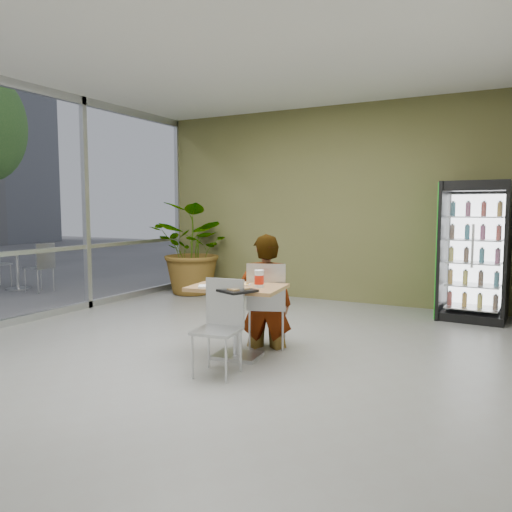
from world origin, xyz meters
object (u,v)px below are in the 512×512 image
at_px(chair_near, 221,318).
at_px(seated_woman, 266,304).
at_px(soda_cup, 259,279).
at_px(cafeteria_tray, 233,290).
at_px(potted_plant, 196,248).
at_px(beverage_fridge, 474,251).
at_px(dining_table, 238,306).
at_px(chair_far, 267,298).

bearing_deg(chair_near, seated_woman, 84.35).
bearing_deg(soda_cup, chair_near, -106.00).
distance_m(soda_cup, cafeteria_tray, 0.35).
bearing_deg(potted_plant, beverage_fridge, 0.60).
bearing_deg(seated_woman, potted_plant, -64.00).
bearing_deg(cafeteria_tray, dining_table, 112.51).
height_order(dining_table, beverage_fridge, beverage_fridge).
distance_m(soda_cup, beverage_fridge, 3.49).
bearing_deg(potted_plant, cafeteria_tray, -50.63).
height_order(dining_table, potted_plant, potted_plant).
xyz_separation_m(dining_table, potted_plant, (-2.57, 2.99, 0.29)).
height_order(cafeteria_tray, beverage_fridge, beverage_fridge).
distance_m(chair_near, beverage_fridge, 4.02).
xyz_separation_m(chair_near, seated_woman, (-0.02, 0.97, -0.03)).
bearing_deg(chair_far, dining_table, 55.09).
relative_size(dining_table, chair_near, 1.14).
bearing_deg(dining_table, soda_cup, 4.60).
distance_m(chair_far, beverage_fridge, 3.23).
height_order(cafeteria_tray, potted_plant, potted_plant).
xyz_separation_m(dining_table, beverage_fridge, (2.00, 3.03, 0.42)).
distance_m(chair_near, cafeteria_tray, 0.31).
xyz_separation_m(chair_far, soda_cup, (0.13, -0.43, 0.28)).
relative_size(cafeteria_tray, potted_plant, 0.26).
relative_size(dining_table, soda_cup, 5.81).
relative_size(soda_cup, cafeteria_tray, 0.41).
height_order(seated_woman, beverage_fridge, beverage_fridge).
height_order(chair_far, chair_near, chair_far).
distance_m(seated_woman, cafeteria_tray, 0.84).
bearing_deg(beverage_fridge, soda_cup, -116.92).
relative_size(dining_table, beverage_fridge, 0.53).
distance_m(dining_table, beverage_fridge, 3.66).
relative_size(dining_table, cafeteria_tray, 2.40).
relative_size(soda_cup, potted_plant, 0.11).
height_order(dining_table, chair_far, chair_far).
bearing_deg(chair_near, soda_cup, 67.26).
bearing_deg(chair_near, beverage_fridge, 54.80).
height_order(soda_cup, potted_plant, potted_plant).
bearing_deg(potted_plant, soda_cup, -46.54).
relative_size(seated_woman, potted_plant, 0.95).
xyz_separation_m(seated_woman, beverage_fridge, (1.92, 2.54, 0.47)).
relative_size(chair_far, chair_near, 1.08).
bearing_deg(cafeteria_tray, seated_woman, 93.33).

